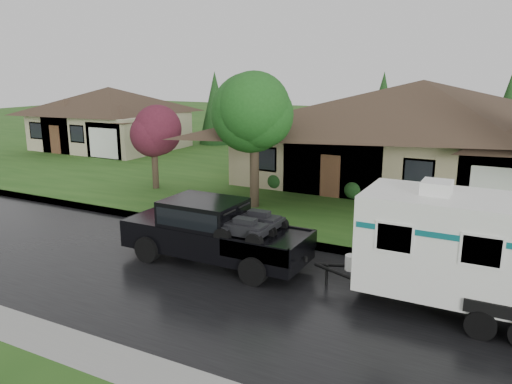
% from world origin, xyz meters
% --- Properties ---
extents(ground, '(140.00, 140.00, 0.00)m').
position_xyz_m(ground, '(0.00, 0.00, 0.00)').
color(ground, '#254F18').
rests_on(ground, ground).
extents(road, '(140.00, 8.00, 0.01)m').
position_xyz_m(road, '(0.00, -2.00, 0.01)').
color(road, black).
rests_on(road, ground).
extents(curb, '(140.00, 0.50, 0.15)m').
position_xyz_m(curb, '(0.00, 2.25, 0.07)').
color(curb, gray).
rests_on(curb, ground).
extents(lawn, '(140.00, 26.00, 0.15)m').
position_xyz_m(lawn, '(0.00, 15.00, 0.07)').
color(lawn, '#254F18').
rests_on(lawn, ground).
extents(house_main, '(19.44, 10.80, 6.90)m').
position_xyz_m(house_main, '(2.29, 13.84, 3.59)').
color(house_main, tan).
rests_on(house_main, lawn).
extents(house_far, '(10.80, 8.64, 5.80)m').
position_xyz_m(house_far, '(-21.78, 15.85, 2.97)').
color(house_far, tan).
rests_on(house_far, lawn).
extents(tree_left_green, '(3.71, 3.71, 6.14)m').
position_xyz_m(tree_left_green, '(-3.70, 5.73, 4.41)').
color(tree_left_green, '#382B1E').
rests_on(tree_left_green, lawn).
extents(tree_red, '(2.53, 2.53, 4.18)m').
position_xyz_m(tree_red, '(-10.05, 6.55, 3.04)').
color(tree_red, '#382B1E').
rests_on(tree_red, lawn).
extents(shrub_row, '(13.60, 1.00, 1.00)m').
position_xyz_m(shrub_row, '(2.00, 9.30, 0.65)').
color(shrub_row, '#143814').
rests_on(shrub_row, lawn).
extents(pickup_truck, '(6.29, 2.39, 2.10)m').
position_xyz_m(pickup_truck, '(-1.99, -0.56, 1.12)').
color(pickup_truck, black).
rests_on(pickup_truck, ground).
extents(travel_trailer, '(7.76, 2.73, 3.48)m').
position_xyz_m(travel_trailer, '(6.82, -0.56, 1.85)').
color(travel_trailer, white).
rests_on(travel_trailer, ground).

